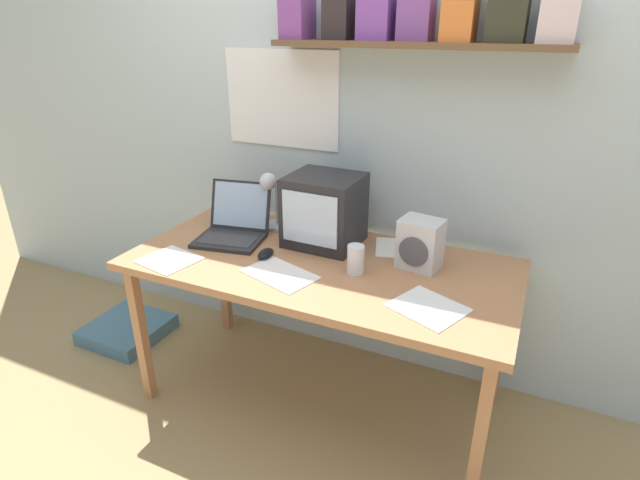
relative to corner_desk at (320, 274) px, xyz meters
The scene contains 14 objects.
ground_plane 0.69m from the corner_desk, ahead, with size 12.00×12.00×0.00m, color #A2885A.
back_wall 0.79m from the corner_desk, 89.21° to the left, with size 5.60×0.24×2.60m.
corner_desk is the anchor object (origin of this frame).
crt_monitor 0.30m from the corner_desk, 109.12° to the left, with size 0.33×0.30×0.32m.
laptop 0.50m from the corner_desk, behind, with size 0.35×0.36×0.24m.
desk_lamp 0.49m from the corner_desk, 146.86° to the left, with size 0.14×0.16×0.29m.
juice_glass 0.21m from the corner_desk, 10.77° to the right, with size 0.07×0.07×0.12m.
space_heater 0.45m from the corner_desk, 17.58° to the left, with size 0.19×0.16×0.21m.
computer_mouse 0.25m from the corner_desk, 165.45° to the right, with size 0.07×0.11×0.03m.
loose_paper_near_monitor 0.55m from the corner_desk, 19.53° to the right, with size 0.31×0.29×0.00m.
open_notebook 0.21m from the corner_desk, 118.30° to the right, with size 0.34×0.27×0.00m.
printed_handout 0.65m from the corner_desk, 156.09° to the right, with size 0.26×0.25×0.00m.
loose_paper_near_laptop 0.38m from the corner_desk, 45.95° to the left, with size 0.24×0.26×0.00m.
floor_cushion 1.40m from the corner_desk, behind, with size 0.41×0.41×0.08m.
Camera 1 is at (0.81, -1.74, 1.70)m, focal length 28.00 mm.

